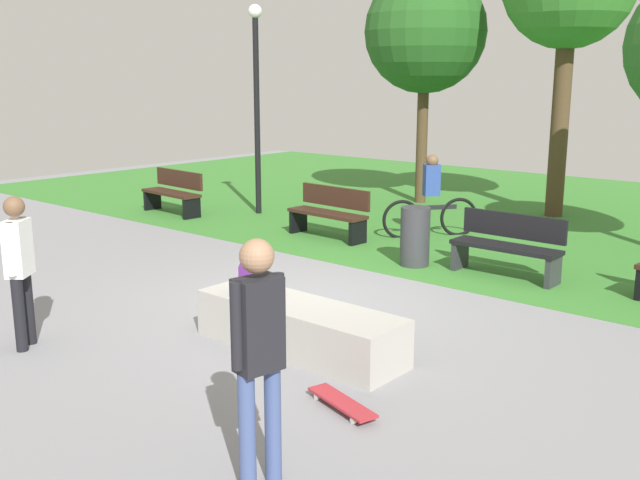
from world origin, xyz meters
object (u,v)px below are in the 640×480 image
park_bench_center_lawn (508,244)px  tree_slender_maple (425,32)px  lamp_post (256,89)px  backpack_on_ledge (249,278)px  skateboard_by_ledge (342,402)px  cyclist_on_bicycle (431,202)px  skater_performing_trick (259,344)px  trash_bin (415,236)px  park_bench_by_oak (330,211)px  park_bench_near_path (174,191)px  skater_watching (19,261)px  concrete_ledge (299,327)px

park_bench_center_lawn → tree_slender_maple: 7.23m
lamp_post → backpack_on_ledge: bearing=-45.5°
skateboard_by_ledge → cyclist_on_bicycle: cyclist_on_bicycle is taller
skater_performing_trick → trash_bin: bearing=113.7°
park_bench_center_lawn → skater_performing_trick: bearing=-78.9°
skater_performing_trick → park_bench_by_oak: size_ratio=1.11×
park_bench_center_lawn → park_bench_near_path: bearing=180.0°
backpack_on_ledge → skater_watching: size_ratio=0.19×
park_bench_near_path → trash_bin: bearing=-3.2°
skateboard_by_ledge → park_bench_near_path: size_ratio=0.50×
skater_performing_trick → lamp_post: (-7.55, 7.47, 1.52)m
backpack_on_ledge → cyclist_on_bicycle: (-1.29, 5.81, -0.04)m
park_bench_near_path → park_bench_center_lawn: (7.66, -0.00, 0.00)m
backpack_on_ledge → tree_slender_maple: 9.95m
concrete_ledge → park_bench_center_lawn: park_bench_center_lawn is taller
skateboard_by_ledge → park_bench_near_path: (-8.57, 4.96, 0.42)m
park_bench_near_path → park_bench_center_lawn: size_ratio=1.02×
skateboard_by_ledge → tree_slender_maple: size_ratio=0.16×
lamp_post → trash_bin: size_ratio=4.68×
park_bench_by_oak → lamp_post: lamp_post is taller
skater_watching → park_bench_by_oak: (-1.02, 6.33, -0.48)m
concrete_ledge → skateboard_by_ledge: concrete_ledge is taller
park_bench_near_path → tree_slender_maple: 6.51m
skater_performing_trick → skateboard_by_ledge: size_ratio=2.19×
skater_performing_trick → skater_watching: bearing=175.8°
skater_watching → skater_performing_trick: bearing=-4.2°
park_bench_by_oak → backpack_on_ledge: bearing=-60.1°
concrete_ledge → skater_performing_trick: size_ratio=1.34×
skateboard_by_ledge → cyclist_on_bicycle: size_ratio=0.54×
skater_watching → park_bench_near_path: bearing=130.0°
lamp_post → trash_bin: 5.61m
skater_watching → cyclist_on_bicycle: bearing=87.8°
park_bench_by_oak → tree_slender_maple: size_ratio=0.31×
skater_watching → park_bench_by_oak: skater_watching is taller
park_bench_near_path → tree_slender_maple: (3.19, 4.61, 3.32)m
park_bench_center_lawn → lamp_post: (-6.32, 1.19, 2.11)m
concrete_ledge → cyclist_on_bicycle: bearing=109.1°
park_bench_by_oak → trash_bin: 2.37m
skater_performing_trick → lamp_post: size_ratio=0.42×
skater_watching → skateboard_by_ledge: 3.79m
skateboard_by_ledge → trash_bin: 5.16m
skater_watching → trash_bin: skater_watching is taller
skateboard_by_ledge → trash_bin: (-2.28, 4.61, 0.39)m
backpack_on_ledge → lamp_post: lamp_post is taller
park_bench_center_lawn → tree_slender_maple: (-4.47, 4.61, 3.32)m
backpack_on_ledge → park_bench_by_oak: 5.23m
park_bench_center_lawn → lamp_post: lamp_post is taller
park_bench_by_oak → trash_bin: size_ratio=1.78×
park_bench_near_path → backpack_on_ledge: bearing=-32.3°
trash_bin → tree_slender_maple: bearing=122.0°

